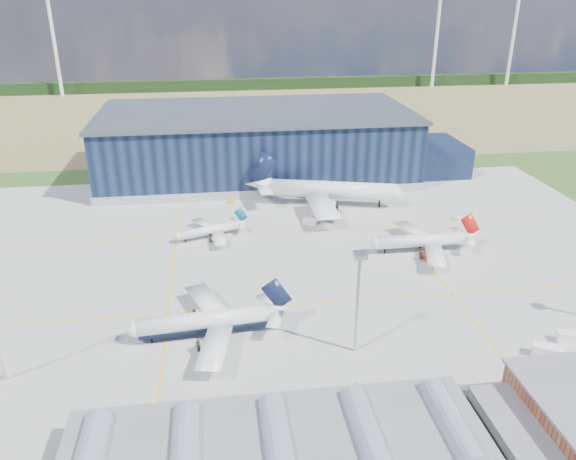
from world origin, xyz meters
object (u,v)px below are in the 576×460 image
(light_mast_center, at_px, (358,287))
(car_b, at_px, (485,396))
(airliner_navy, at_px, (204,312))
(airliner_red, at_px, (421,235))
(hangar, at_px, (263,146))
(airliner_regional, at_px, (209,226))
(gse_cart_a, at_px, (458,218))
(airliner_widebody, at_px, (331,181))
(gse_van_c, at_px, (569,337))
(airstair, at_px, (365,395))
(gse_van_b, at_px, (310,221))
(car_a, at_px, (570,388))
(gse_tug_c, at_px, (232,201))
(gse_van_a, at_px, (548,352))

(light_mast_center, bearing_deg, car_b, -41.34)
(light_mast_center, distance_m, airliner_navy, 34.12)
(airliner_red, height_order, car_b, airliner_red)
(hangar, height_order, light_mast_center, hangar)
(airliner_regional, bearing_deg, gse_cart_a, 162.25)
(airliner_widebody, bearing_deg, gse_van_c, -53.44)
(airstair, xyz_separation_m, car_b, (22.47, -2.12, -1.05))
(car_b, bearing_deg, light_mast_center, 47.56)
(gse_van_b, distance_m, car_a, 93.88)
(gse_van_c, bearing_deg, airliner_red, 34.25)
(light_mast_center, distance_m, gse_van_c, 48.81)
(hangar, height_order, gse_van_c, hangar)
(gse_tug_c, height_order, gse_van_c, gse_van_c)
(airliner_widebody, bearing_deg, airliner_regional, -136.88)
(airstair, bearing_deg, light_mast_center, 68.79)
(hangar, height_order, airliner_navy, hangar)
(light_mast_center, distance_m, gse_cart_a, 84.81)
(gse_van_a, bearing_deg, airstair, 130.89)
(airliner_navy, relative_size, gse_van_a, 6.12)
(light_mast_center, bearing_deg, car_a, -25.72)
(gse_cart_a, distance_m, airstair, 97.62)
(hangar, xyz_separation_m, car_b, (27.65, -142.80, -11.06))
(gse_tug_c, relative_size, car_a, 0.91)
(airliner_navy, height_order, airliner_red, airliner_navy)
(gse_van_c, bearing_deg, airliner_regional, 64.76)
(gse_van_a, distance_m, gse_van_b, 84.94)
(gse_van_b, relative_size, gse_tug_c, 1.44)
(airliner_red, relative_size, airstair, 6.61)
(gse_van_a, bearing_deg, gse_cart_a, 19.94)
(hangar, relative_size, gse_van_c, 29.34)
(airliner_widebody, distance_m, airliner_regional, 47.99)
(airliner_regional, bearing_deg, airliner_navy, 68.52)
(car_b, bearing_deg, car_a, -91.11)
(gse_cart_a, bearing_deg, car_a, -117.61)
(airliner_navy, relative_size, gse_tug_c, 12.55)
(car_b, bearing_deg, airliner_navy, 60.46)
(gse_van_b, bearing_deg, gse_tug_c, 73.52)
(hangar, xyz_separation_m, airliner_navy, (-24.05, -114.81, -5.62))
(gse_cart_a, xyz_separation_m, airstair, (-53.24, -81.82, 1.00))
(gse_van_c, bearing_deg, airliner_widebody, 36.72)
(airliner_regional, relative_size, gse_cart_a, 8.61)
(light_mast_center, height_order, gse_van_a, light_mast_center)
(airliner_red, distance_m, airliner_widebody, 44.38)
(airstair, bearing_deg, gse_cart_a, 42.96)
(gse_van_a, distance_m, car_b, 21.37)
(airstair, bearing_deg, hangar, 78.12)
(airliner_navy, bearing_deg, airliner_regional, -96.25)
(gse_van_c, height_order, airstair, airstair)
(car_a, bearing_deg, gse_van_a, -9.84)
(car_b, bearing_deg, hangar, 9.85)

